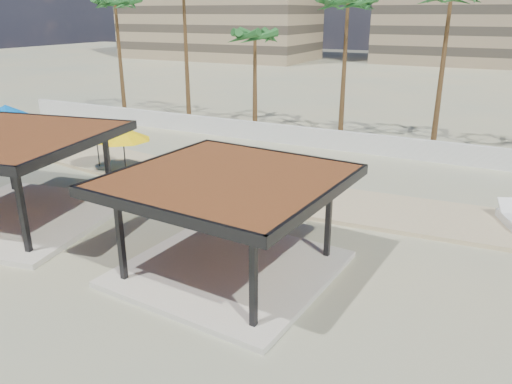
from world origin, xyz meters
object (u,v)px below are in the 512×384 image
umbrella_a (6,112)px  lounger_c (512,220)px  pavilion_central (229,215)px  pavilion_west (13,169)px  lounger_a (203,184)px

umbrella_a → lounger_c: size_ratio=1.66×
umbrella_a → lounger_c: (26.09, 1.98, -2.30)m
pavilion_central → pavilion_west: 9.70m
pavilion_central → lounger_c: bearing=49.2°
pavilion_central → pavilion_west: (-9.69, -0.17, 0.18)m
umbrella_a → pavilion_west: bearing=-36.7°
umbrella_a → lounger_a: bearing=0.2°
pavilion_west → lounger_c: 19.66m
pavilion_central → lounger_c: size_ratio=3.39×
lounger_a → lounger_c: size_ratio=1.03×
lounger_a → lounger_c: 13.20m
umbrella_a → lounger_c: umbrella_a is taller
lounger_a → pavilion_central: bearing=-131.1°
lounger_c → umbrella_a: bearing=71.7°
pavilion_central → umbrella_a: size_ratio=2.04×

